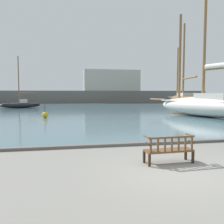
% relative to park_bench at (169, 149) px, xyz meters
% --- Properties ---
extents(ground_plane, '(160.00, 160.00, 0.00)m').
position_rel_park_bench_xyz_m(ground_plane, '(-0.17, -0.94, -0.47)').
color(ground_plane, gray).
extents(harbor_water, '(100.00, 80.00, 0.08)m').
position_rel_park_bench_xyz_m(harbor_water, '(-0.17, 43.06, -0.43)').
color(harbor_water, '#476670').
rests_on(harbor_water, ground).
extents(quay_edge_kerb, '(40.00, 0.30, 0.12)m').
position_rel_park_bench_xyz_m(quay_edge_kerb, '(-0.17, 2.91, -0.41)').
color(quay_edge_kerb, '#5B5954').
rests_on(quay_edge_kerb, ground).
extents(park_bench, '(1.62, 0.60, 0.92)m').
position_rel_park_bench_xyz_m(park_bench, '(0.00, 0.00, 0.00)').
color(park_bench, '#322113').
rests_on(park_bench, ground).
extents(sailboat_nearest_starboard, '(4.75, 11.16, 12.85)m').
position_rel_park_bench_xyz_m(sailboat_nearest_starboard, '(15.19, 28.47, 0.79)').
color(sailboat_nearest_starboard, brown).
rests_on(sailboat_nearest_starboard, harbor_water).
extents(sailboat_outer_port, '(5.87, 2.86, 7.49)m').
position_rel_park_bench_xyz_m(sailboat_outer_port, '(-9.35, 30.71, 0.14)').
color(sailboat_outer_port, black).
rests_on(sailboat_outer_port, harbor_water).
extents(sailboat_mid_port, '(6.31, 13.25, 13.05)m').
position_rel_park_bench_xyz_m(sailboat_mid_port, '(9.70, 13.50, 0.80)').
color(sailboat_mid_port, silver).
rests_on(sailboat_mid_port, harbor_water).
extents(channel_buoy, '(0.51, 0.51, 1.21)m').
position_rel_park_bench_xyz_m(channel_buoy, '(-4.92, 15.33, -0.12)').
color(channel_buoy, gold).
rests_on(channel_buoy, harbor_water).
extents(far_breakwater, '(59.84, 2.40, 7.36)m').
position_rel_park_bench_xyz_m(far_breakwater, '(1.59, 47.01, 1.73)').
color(far_breakwater, '#66605B').
rests_on(far_breakwater, ground).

